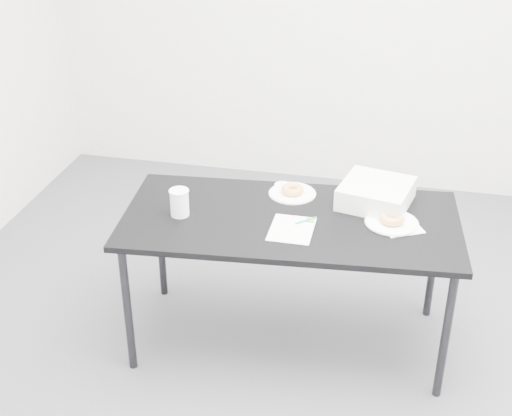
% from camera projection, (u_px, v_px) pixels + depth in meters
% --- Properties ---
extents(floor, '(4.00, 4.00, 0.00)m').
position_uv_depth(floor, '(273.00, 344.00, 3.70)').
color(floor, '#46454A').
rests_on(floor, ground).
extents(table, '(1.66, 0.88, 0.73)m').
position_uv_depth(table, '(290.00, 228.00, 3.41)').
color(table, black).
rests_on(table, floor).
extents(scorecard, '(0.20, 0.25, 0.00)m').
position_uv_depth(scorecard, '(292.00, 229.00, 3.29)').
color(scorecard, white).
rests_on(scorecard, table).
extents(logo_patch, '(0.04, 0.04, 0.00)m').
position_uv_depth(logo_patch, '(310.00, 220.00, 3.36)').
color(logo_patch, green).
rests_on(logo_patch, scorecard).
extents(pen, '(0.09, 0.09, 0.01)m').
position_uv_depth(pen, '(306.00, 220.00, 3.35)').
color(pen, '#0D924A').
rests_on(pen, scorecard).
extents(napkin, '(0.23, 0.23, 0.00)m').
position_uv_depth(napkin, '(400.00, 226.00, 3.31)').
color(napkin, white).
rests_on(napkin, table).
extents(plate_near, '(0.25, 0.25, 0.01)m').
position_uv_depth(plate_near, '(392.00, 223.00, 3.33)').
color(plate_near, white).
rests_on(plate_near, napkin).
extents(donut_near, '(0.15, 0.15, 0.04)m').
position_uv_depth(donut_near, '(392.00, 218.00, 3.32)').
color(donut_near, '#C9803F').
rests_on(donut_near, plate_near).
extents(plate_far, '(0.24, 0.24, 0.01)m').
position_uv_depth(plate_far, '(292.00, 193.00, 3.60)').
color(plate_far, white).
rests_on(plate_far, table).
extents(donut_far, '(0.14, 0.14, 0.04)m').
position_uv_depth(donut_far, '(292.00, 190.00, 3.59)').
color(donut_far, '#C9803F').
rests_on(donut_far, plate_far).
extents(coffee_cup, '(0.09, 0.09, 0.13)m').
position_uv_depth(coffee_cup, '(180.00, 203.00, 3.38)').
color(coffee_cup, white).
rests_on(coffee_cup, table).
extents(cup_lid, '(0.08, 0.08, 0.01)m').
position_uv_depth(cup_lid, '(282.00, 185.00, 3.67)').
color(cup_lid, white).
rests_on(cup_lid, table).
extents(bakery_box, '(0.38, 0.38, 0.11)m').
position_uv_depth(bakery_box, '(376.00, 194.00, 3.49)').
color(bakery_box, white).
rests_on(bakery_box, table).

